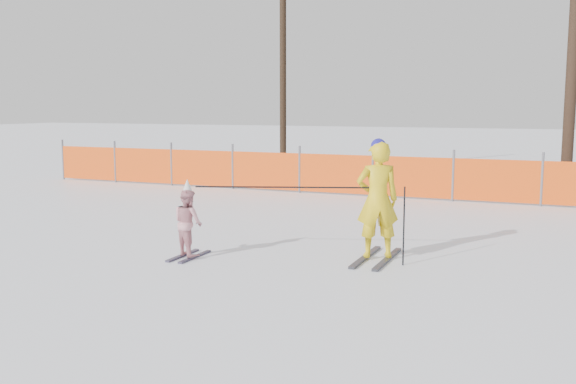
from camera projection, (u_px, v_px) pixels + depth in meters
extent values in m
plane|color=white|center=(275.00, 264.00, 9.42)|extent=(120.00, 120.00, 0.00)
cube|color=black|center=(366.00, 257.00, 9.74)|extent=(0.09, 1.46, 0.04)
cube|color=black|center=(387.00, 259.00, 9.61)|extent=(0.09, 1.46, 0.04)
imported|color=yellow|center=(377.00, 200.00, 9.56)|extent=(0.75, 0.66, 1.74)
sphere|color=navy|center=(379.00, 146.00, 9.45)|extent=(0.23, 0.23, 0.23)
cube|color=black|center=(183.00, 255.00, 9.87)|extent=(0.09, 0.86, 0.03)
cube|color=black|center=(195.00, 257.00, 9.78)|extent=(0.09, 0.86, 0.03)
imported|color=pink|center=(188.00, 222.00, 9.76)|extent=(0.62, 0.57, 1.02)
cone|color=silver|center=(187.00, 187.00, 9.68)|extent=(0.19, 0.19, 0.24)
cylinder|color=black|center=(404.00, 226.00, 9.25)|extent=(0.02, 0.02, 1.15)
cylinder|color=black|center=(282.00, 187.00, 9.61)|extent=(2.46, 0.91, 0.02)
cylinder|color=#595960|center=(63.00, 160.00, 20.10)|extent=(0.06, 0.06, 1.25)
cylinder|color=#595960|center=(115.00, 162.00, 19.33)|extent=(0.06, 0.06, 1.25)
cylinder|color=#595960|center=(172.00, 164.00, 18.56)|extent=(0.06, 0.06, 1.25)
cylinder|color=#595960|center=(233.00, 167.00, 17.78)|extent=(0.06, 0.06, 1.25)
cylinder|color=#595960|center=(300.00, 169.00, 17.01)|extent=(0.06, 0.06, 1.25)
cylinder|color=#595960|center=(373.00, 172.00, 16.24)|extent=(0.06, 0.06, 1.25)
cylinder|color=#595960|center=(453.00, 176.00, 15.47)|extent=(0.06, 0.06, 1.25)
cylinder|color=#595960|center=(542.00, 179.00, 14.70)|extent=(0.06, 0.06, 1.25)
cube|color=#EE4C0C|center=(280.00, 171.00, 17.25)|extent=(14.85, 0.03, 1.00)
cylinder|color=black|center=(572.00, 68.00, 15.86)|extent=(0.28, 0.28, 6.43)
cylinder|color=black|center=(283.00, 71.00, 21.41)|extent=(0.22, 0.22, 6.88)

